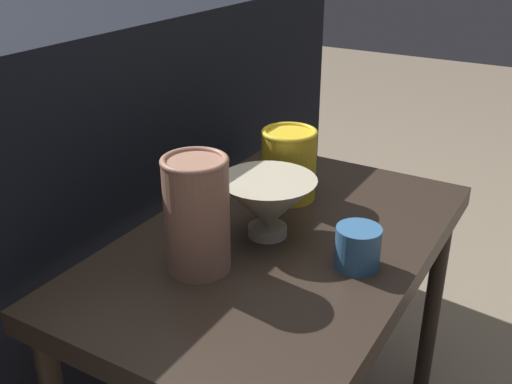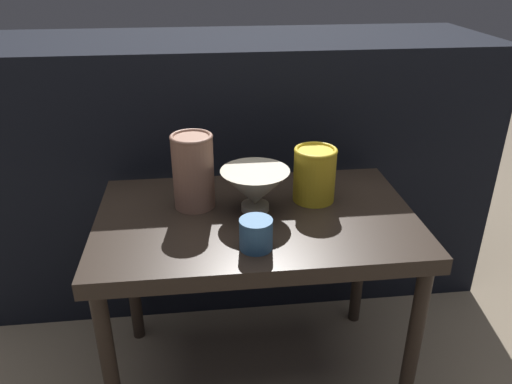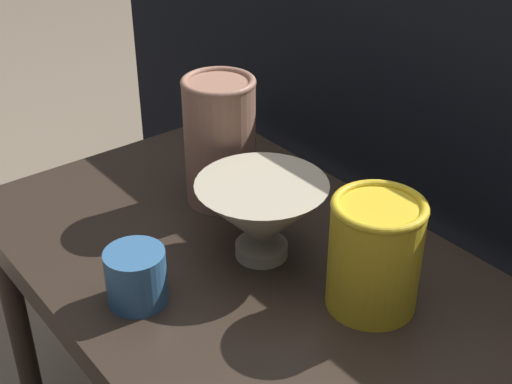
% 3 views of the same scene
% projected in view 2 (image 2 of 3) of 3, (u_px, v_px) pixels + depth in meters
% --- Properties ---
extents(ground_plane, '(8.00, 8.00, 0.00)m').
position_uv_depth(ground_plane, '(256.00, 374.00, 1.45)').
color(ground_plane, '#7F705B').
extents(table, '(0.78, 0.48, 0.53)m').
position_uv_depth(table, '(256.00, 235.00, 1.25)').
color(table, '#2D231C').
rests_on(table, ground_plane).
extents(couch_backdrop, '(1.63, 0.50, 0.86)m').
position_uv_depth(couch_backdrop, '(238.00, 164.00, 1.75)').
color(couch_backdrop, black).
rests_on(couch_backdrop, ground_plane).
extents(bowl, '(0.17, 0.17, 0.11)m').
position_uv_depth(bowl, '(256.00, 188.00, 1.21)').
color(bowl, '#B2A88E').
rests_on(bowl, table).
extents(vase_textured_left, '(0.10, 0.10, 0.19)m').
position_uv_depth(vase_textured_left, '(193.00, 170.00, 1.22)').
color(vase_textured_left, '#996B56').
rests_on(vase_textured_left, table).
extents(vase_colorful_right, '(0.11, 0.11, 0.14)m').
position_uv_depth(vase_colorful_right, '(315.00, 174.00, 1.26)').
color(vase_colorful_right, gold).
rests_on(vase_colorful_right, table).
extents(cup, '(0.07, 0.07, 0.07)m').
position_uv_depth(cup, '(256.00, 234.00, 1.07)').
color(cup, '#33608E').
rests_on(cup, table).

